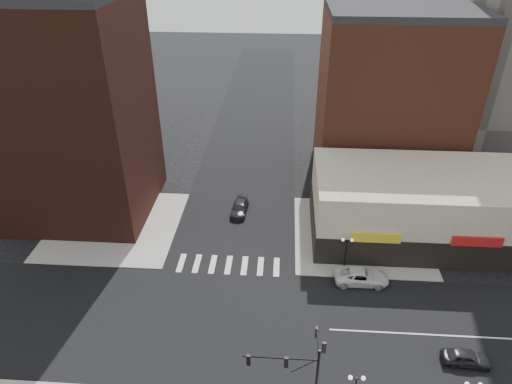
{
  "coord_description": "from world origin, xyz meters",
  "views": [
    {
      "loc": [
        5.31,
        -28.94,
        31.85
      ],
      "look_at": [
        3.02,
        5.29,
        11.0
      ],
      "focal_mm": 32.0,
      "sensor_mm": 36.0,
      "label": 1
    }
  ],
  "objects_px": {
    "street_lamp_ne": "(347,246)",
    "dark_sedan_east": "(466,358)",
    "dark_sedan_north": "(239,208)",
    "traffic_signal": "(304,365)",
    "white_suv": "(362,276)"
  },
  "relations": [
    {
      "from": "street_lamp_ne",
      "to": "dark_sedan_east",
      "type": "relative_size",
      "value": 1.06
    },
    {
      "from": "dark_sedan_east",
      "to": "dark_sedan_north",
      "type": "relative_size",
      "value": 0.85
    },
    {
      "from": "traffic_signal",
      "to": "white_suv",
      "type": "height_order",
      "value": "traffic_signal"
    },
    {
      "from": "dark_sedan_north",
      "to": "traffic_signal",
      "type": "bearing_deg",
      "value": -70.41
    },
    {
      "from": "traffic_signal",
      "to": "street_lamp_ne",
      "type": "distance_m",
      "value": 16.62
    },
    {
      "from": "dark_sedan_east",
      "to": "traffic_signal",
      "type": "bearing_deg",
      "value": 114.07
    },
    {
      "from": "street_lamp_ne",
      "to": "dark_sedan_north",
      "type": "height_order",
      "value": "street_lamp_ne"
    },
    {
      "from": "traffic_signal",
      "to": "dark_sedan_east",
      "type": "xyz_separation_m",
      "value": [
        13.69,
        4.98,
        -4.29
      ]
    },
    {
      "from": "street_lamp_ne",
      "to": "dark_sedan_east",
      "type": "xyz_separation_m",
      "value": [
        8.93,
        -10.85,
        -2.62
      ]
    },
    {
      "from": "street_lamp_ne",
      "to": "dark_sedan_north",
      "type": "relative_size",
      "value": 0.91
    },
    {
      "from": "traffic_signal",
      "to": "dark_sedan_north",
      "type": "bearing_deg",
      "value": 105.31
    },
    {
      "from": "dark_sedan_north",
      "to": "street_lamp_ne",
      "type": "bearing_deg",
      "value": -36.5
    },
    {
      "from": "traffic_signal",
      "to": "white_suv",
      "type": "bearing_deg",
      "value": 66.04
    },
    {
      "from": "traffic_signal",
      "to": "dark_sedan_east",
      "type": "distance_m",
      "value": 15.19
    },
    {
      "from": "street_lamp_ne",
      "to": "white_suv",
      "type": "bearing_deg",
      "value": -43.06
    }
  ]
}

